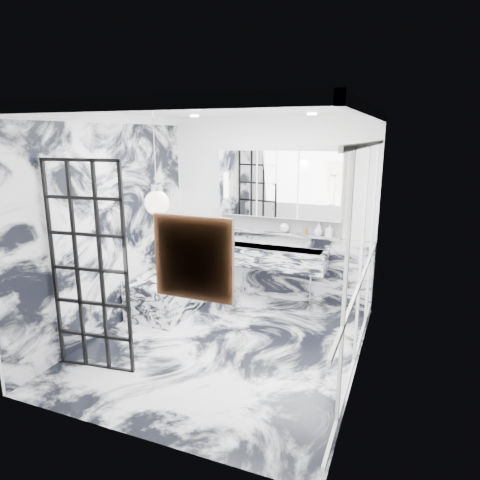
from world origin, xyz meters
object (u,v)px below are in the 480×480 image
at_px(mirror_cabinet, 279,184).
at_px(bathtub, 177,288).
at_px(crittall_door, 89,269).
at_px(trough_sink, 274,257).

xyz_separation_m(mirror_cabinet, bathtub, (-1.32, -0.83, -1.54)).
bearing_deg(crittall_door, bathtub, 84.94).
distance_m(trough_sink, bathtub, 1.55).
bearing_deg(mirror_cabinet, crittall_door, -114.75).
bearing_deg(trough_sink, mirror_cabinet, 90.00).
distance_m(mirror_cabinet, bathtub, 2.20).
relative_size(crittall_door, trough_sink, 1.43).
relative_size(crittall_door, bathtub, 1.39).
relative_size(trough_sink, bathtub, 0.97).
bearing_deg(bathtub, trough_sink, 26.48).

